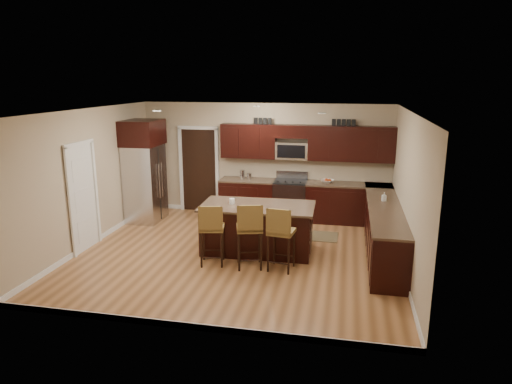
% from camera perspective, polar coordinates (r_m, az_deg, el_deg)
% --- Properties ---
extents(floor, '(6.00, 6.00, 0.00)m').
position_cam_1_polar(floor, '(8.77, -2.27, -7.77)').
color(floor, '#A26D40').
rests_on(floor, ground).
extents(ceiling, '(6.00, 6.00, 0.00)m').
position_cam_1_polar(ceiling, '(8.17, -2.45, 10.11)').
color(ceiling, silver).
rests_on(ceiling, wall_back).
extents(wall_back, '(6.00, 0.00, 6.00)m').
position_cam_1_polar(wall_back, '(11.00, 1.06, 4.03)').
color(wall_back, tan).
rests_on(wall_back, floor).
extents(wall_left, '(0.00, 5.50, 5.50)m').
position_cam_1_polar(wall_left, '(9.53, -20.17, 1.61)').
color(wall_left, tan).
rests_on(wall_left, floor).
extents(wall_right, '(0.00, 5.50, 5.50)m').
position_cam_1_polar(wall_right, '(8.20, 18.45, -0.14)').
color(wall_right, tan).
rests_on(wall_right, floor).
extents(base_cabinets, '(4.02, 3.96, 0.92)m').
position_cam_1_polar(base_cabinets, '(9.76, 10.68, -2.87)').
color(base_cabinets, black).
rests_on(base_cabinets, floor).
extents(upper_cabinets, '(4.00, 0.33, 0.80)m').
position_cam_1_polar(upper_cabinets, '(10.63, 6.48, 6.27)').
color(upper_cabinets, black).
rests_on(upper_cabinets, wall_back).
extents(range, '(0.76, 0.64, 1.11)m').
position_cam_1_polar(range, '(10.80, 4.30, -0.96)').
color(range, silver).
rests_on(range, floor).
extents(microwave, '(0.76, 0.31, 0.40)m').
position_cam_1_polar(microwave, '(10.72, 4.52, 5.19)').
color(microwave, silver).
rests_on(microwave, upper_cabinets).
extents(doorway, '(0.85, 0.03, 2.06)m').
position_cam_1_polar(doorway, '(11.46, -7.11, 2.70)').
color(doorway, black).
rests_on(doorway, floor).
extents(pantry_door, '(0.03, 0.80, 2.04)m').
position_cam_1_polar(pantry_door, '(9.34, -20.85, -0.76)').
color(pantry_door, white).
rests_on(pantry_door, floor).
extents(letter_decor, '(2.20, 0.03, 0.15)m').
position_cam_1_polar(letter_decor, '(10.59, 5.77, 8.74)').
color(letter_decor, black).
rests_on(letter_decor, upper_cabinets).
extents(island, '(2.17, 1.17, 0.92)m').
position_cam_1_polar(island, '(8.79, 0.19, -4.73)').
color(island, black).
rests_on(island, floor).
extents(stool_left, '(0.49, 0.49, 1.13)m').
position_cam_1_polar(stool_left, '(8.08, -5.58, -4.46)').
color(stool_left, olive).
rests_on(stool_left, floor).
extents(stool_mid, '(0.54, 0.54, 1.18)m').
position_cam_1_polar(stool_mid, '(7.90, -0.79, -4.55)').
color(stool_mid, olive).
rests_on(stool_mid, floor).
extents(stool_right, '(0.48, 0.48, 1.15)m').
position_cam_1_polar(stool_right, '(7.82, 3.07, -4.96)').
color(stool_right, olive).
rests_on(stool_right, floor).
extents(refrigerator, '(0.79, 0.95, 2.35)m').
position_cam_1_polar(refrigerator, '(10.83, -13.78, 2.70)').
color(refrigerator, silver).
rests_on(refrigerator, floor).
extents(floor_mat, '(1.01, 0.69, 0.01)m').
position_cam_1_polar(floor_mat, '(9.81, 7.28, -5.45)').
color(floor_mat, brown).
rests_on(floor_mat, floor).
extents(fruit_bowl, '(0.33, 0.33, 0.07)m').
position_cam_1_polar(fruit_bowl, '(10.62, 8.90, 1.33)').
color(fruit_bowl, silver).
rests_on(fruit_bowl, base_cabinets).
extents(soap_bottle, '(0.09, 0.09, 0.17)m').
position_cam_1_polar(soap_bottle, '(9.27, 15.72, -0.56)').
color(soap_bottle, '#B2B2B2').
rests_on(soap_bottle, base_cabinets).
extents(canister_tall, '(0.12, 0.12, 0.22)m').
position_cam_1_polar(canister_tall, '(10.87, -1.72, 2.18)').
color(canister_tall, silver).
rests_on(canister_tall, base_cabinets).
extents(canister_short, '(0.11, 0.11, 0.15)m').
position_cam_1_polar(canister_short, '(10.84, -0.84, 1.97)').
color(canister_short, silver).
rests_on(canister_short, base_cabinets).
extents(island_jar, '(0.10, 0.10, 0.10)m').
position_cam_1_polar(island_jar, '(8.74, -3.02, -1.16)').
color(island_jar, white).
rests_on(island_jar, island).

